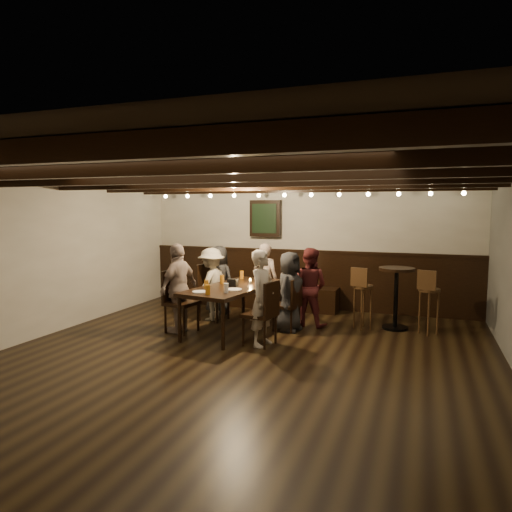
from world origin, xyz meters
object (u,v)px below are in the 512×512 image
at_px(person_bench_centre, 265,280).
at_px(person_left_far, 179,288).
at_px(chair_right_far, 261,325).
at_px(bar_stool_right, 429,310).
at_px(chair_right_near, 287,314).
at_px(dining_table, 234,290).
at_px(high_top_table, 396,289).
at_px(chair_left_near, 213,303).
at_px(person_right_far, 263,298).
at_px(chair_left_far, 181,313).
at_px(bar_stool_left, 362,306).
at_px(person_right_near, 289,291).
at_px(person_bench_right, 309,287).
at_px(person_left_near, 211,284).
at_px(person_bench_left, 219,280).

bearing_deg(person_bench_centre, person_left_far, 63.43).
relative_size(chair_right_far, bar_stool_right, 0.91).
distance_m(chair_right_near, person_bench_centre, 1.02).
height_order(dining_table, high_top_table, high_top_table).
xyz_separation_m(chair_left_near, person_right_far, (1.31, -1.12, 0.39)).
distance_m(chair_left_near, chair_left_far, 0.90).
bearing_deg(dining_table, chair_right_far, -32.02).
bearing_deg(chair_left_near, high_top_table, 107.64).
xyz_separation_m(chair_right_far, bar_stool_left, (1.25, 1.38, 0.09)).
bearing_deg(bar_stool_left, high_top_table, 40.66).
bearing_deg(person_right_near, person_left_far, 120.96).
bearing_deg(person_bench_right, chair_left_far, 39.79).
distance_m(person_bench_centre, person_left_far, 1.68).
xyz_separation_m(chair_left_near, person_left_near, (-0.03, 0.00, 0.33)).
height_order(high_top_table, bar_stool_right, bar_stool_right).
xyz_separation_m(chair_right_near, bar_stool_right, (2.12, 0.54, 0.12)).
distance_m(person_left_near, person_left_far, 0.90).
relative_size(dining_table, person_right_far, 1.49).
relative_size(dining_table, person_bench_centre, 1.53).
height_order(person_bench_right, person_right_near, person_bench_right).
height_order(person_right_far, bar_stool_right, person_right_far).
bearing_deg(chair_right_near, chair_right_far, -179.89).
bearing_deg(bar_stool_left, person_left_far, -138.58).
distance_m(chair_right_far, person_left_near, 1.76).
height_order(person_bench_right, bar_stool_right, person_bench_right).
relative_size(chair_left_far, chair_right_far, 1.06).
xyz_separation_m(person_left_far, bar_stool_right, (3.70, 1.20, -0.33)).
distance_m(chair_left_far, person_bench_centre, 1.70).
bearing_deg(bar_stool_right, chair_right_far, -129.23).
relative_size(person_bench_centre, bar_stool_left, 1.32).
bearing_deg(person_left_far, person_bench_centre, 153.43).
height_order(bar_stool_left, bar_stool_right, same).
relative_size(chair_left_near, person_left_near, 0.77).
height_order(person_left_near, person_right_far, person_right_far).
xyz_separation_m(person_left_far, high_top_table, (3.21, 1.35, -0.05)).
xyz_separation_m(person_right_far, bar_stool_right, (2.22, 1.43, -0.31)).
relative_size(chair_left_near, chair_right_near, 1.16).
xyz_separation_m(chair_left_near, chair_left_far, (-0.14, -0.89, -0.00)).
bearing_deg(chair_left_near, person_bench_right, 105.52).
bearing_deg(chair_left_near, person_left_near, -90.00).
bearing_deg(person_bench_right, chair_right_near, 67.96).
bearing_deg(bar_stool_left, person_bench_left, -166.09).
bearing_deg(chair_right_near, bar_stool_right, -66.94).
relative_size(chair_left_near, person_bench_centre, 0.73).
bearing_deg(person_bench_centre, person_right_near, 141.34).
height_order(person_right_far, bar_stool_left, person_right_far).
height_order(person_bench_left, high_top_table, person_bench_left).
xyz_separation_m(chair_left_near, bar_stool_right, (3.54, 0.31, 0.08)).
bearing_deg(chair_right_near, person_bench_right, -22.04).
bearing_deg(person_bench_right, person_right_near, 71.57).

